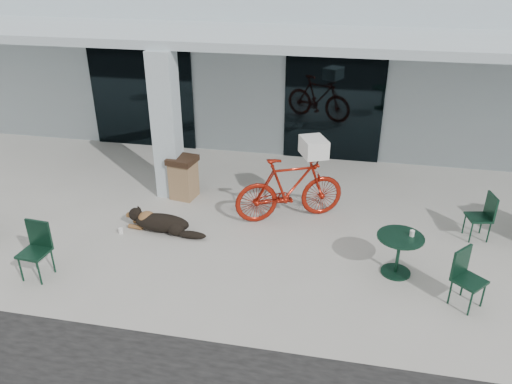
% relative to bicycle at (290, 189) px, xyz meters
% --- Properties ---
extents(ground, '(80.00, 80.00, 0.00)m').
position_rel_bicycle_xyz_m(ground, '(-1.20, -1.69, -0.66)').
color(ground, '#A9A79F').
rests_on(ground, ground).
extents(building, '(22.00, 7.00, 4.50)m').
position_rel_bicycle_xyz_m(building, '(-1.20, 6.81, 1.59)').
color(building, '#A8B7BF').
rests_on(building, ground).
extents(storefront_glass_left, '(2.80, 0.06, 2.70)m').
position_rel_bicycle_xyz_m(storefront_glass_left, '(-4.40, 3.29, 0.69)').
color(storefront_glass_left, black).
rests_on(storefront_glass_left, ground).
extents(storefront_glass_right, '(2.40, 0.06, 2.70)m').
position_rel_bicycle_xyz_m(storefront_glass_right, '(0.60, 3.29, 0.69)').
color(storefront_glass_right, black).
rests_on(storefront_glass_right, ground).
extents(column, '(0.50, 0.50, 3.12)m').
position_rel_bicycle_xyz_m(column, '(-2.70, 0.61, 0.90)').
color(column, '#A8B7BF').
rests_on(column, ground).
extents(overhang, '(22.00, 2.80, 0.18)m').
position_rel_bicycle_xyz_m(overhang, '(-1.20, 1.91, 2.55)').
color(overhang, '#A8B7BF').
rests_on(overhang, column).
extents(bicycle, '(2.25, 1.49, 1.32)m').
position_rel_bicycle_xyz_m(bicycle, '(0.00, 0.00, 0.00)').
color(bicycle, maroon).
rests_on(bicycle, ground).
extents(laundry_basket, '(0.64, 0.71, 0.34)m').
position_rel_bicycle_xyz_m(laundry_basket, '(0.41, 0.19, 0.83)').
color(laundry_basket, white).
rests_on(laundry_basket, bicycle).
extents(dog, '(1.28, 0.54, 0.41)m').
position_rel_bicycle_xyz_m(dog, '(-2.31, -0.99, -0.45)').
color(dog, black).
rests_on(dog, ground).
extents(cup_near_dog, '(0.12, 0.12, 0.11)m').
position_rel_bicycle_xyz_m(cup_near_dog, '(-3.06, -1.23, -0.60)').
color(cup_near_dog, white).
rests_on(cup_near_dog, ground).
extents(cafe_chair_near, '(0.47, 0.51, 0.96)m').
position_rel_bicycle_xyz_m(cafe_chair_near, '(-3.80, -2.78, -0.18)').
color(cafe_chair_near, '#123525').
rests_on(cafe_chair_near, ground).
extents(cafe_table_far, '(0.97, 0.97, 0.72)m').
position_rel_bicycle_xyz_m(cafe_table_far, '(2.02, -1.50, -0.30)').
color(cafe_table_far, '#123525').
rests_on(cafe_table_far, ground).
extents(cafe_chair_far_a, '(0.62, 0.62, 0.93)m').
position_rel_bicycle_xyz_m(cafe_chair_far_a, '(3.01, -2.16, -0.20)').
color(cafe_chair_far_a, '#123525').
rests_on(cafe_chair_far_a, ground).
extents(cafe_chair_far_b, '(0.52, 0.49, 0.90)m').
position_rel_bicycle_xyz_m(cafe_chair_far_b, '(3.53, -0.06, -0.21)').
color(cafe_chair_far_b, '#123525').
rests_on(cafe_chair_far_b, ground).
extents(cup_on_table, '(0.09, 0.09, 0.10)m').
position_rel_bicycle_xyz_m(cup_on_table, '(2.20, -1.46, 0.11)').
color(cup_on_table, white).
rests_on(cup_on_table, cafe_table_far).
extents(trash_receptacle, '(0.63, 0.63, 0.93)m').
position_rel_bicycle_xyz_m(trash_receptacle, '(-2.36, 0.49, -0.19)').
color(trash_receptacle, olive).
rests_on(trash_receptacle, ground).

